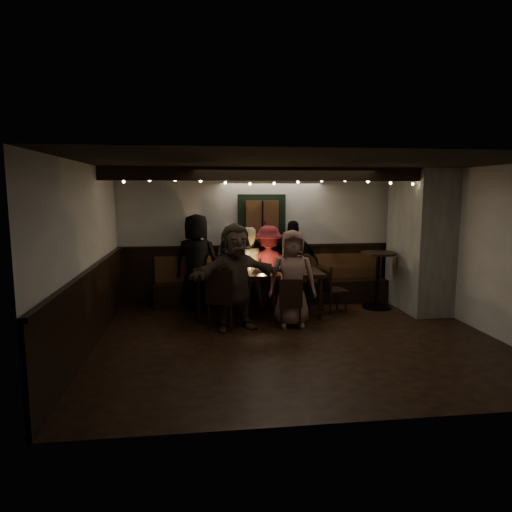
{
  "coord_description": "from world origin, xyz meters",
  "views": [
    {
      "loc": [
        -1.46,
        -6.48,
        2.23
      ],
      "look_at": [
        -0.42,
        1.6,
        1.05
      ],
      "focal_mm": 32.0,
      "sensor_mm": 36.0,
      "label": 1
    }
  ],
  "objects": [
    {
      "name": "person_c",
      "position": [
        -0.55,
        2.04,
        0.77
      ],
      "size": [
        0.9,
        0.8,
        1.54
      ],
      "primitive_type": "imported",
      "rotation": [
        0.0,
        0.0,
        3.48
      ],
      "color": "beige",
      "rests_on": "ground"
    },
    {
      "name": "dining_table",
      "position": [
        -0.42,
        1.4,
        0.74
      ],
      "size": [
        2.25,
        0.97,
        0.98
      ],
      "color": "black",
      "rests_on": "ground"
    },
    {
      "name": "chair_end",
      "position": [
        0.93,
        1.45,
        0.49
      ],
      "size": [
        0.47,
        0.47,
        0.88
      ],
      "color": "black",
      "rests_on": "ground"
    },
    {
      "name": "person_d",
      "position": [
        -0.12,
        2.03,
        0.78
      ],
      "size": [
        1.1,
        0.75,
        1.56
      ],
      "primitive_type": "imported",
      "rotation": [
        0.0,
        0.0,
        2.96
      ],
      "color": "maroon",
      "rests_on": "ground"
    },
    {
      "name": "room",
      "position": [
        1.07,
        1.42,
        1.07
      ],
      "size": [
        6.02,
        5.01,
        2.62
      ],
      "color": "black",
      "rests_on": "ground"
    },
    {
      "name": "person_a",
      "position": [
        -1.49,
        2.07,
        0.9
      ],
      "size": [
        1.01,
        0.82,
        1.79
      ],
      "primitive_type": "imported",
      "rotation": [
        0.0,
        0.0,
        2.81
      ],
      "color": "black",
      "rests_on": "ground"
    },
    {
      "name": "chair_near_right",
      "position": [
        0.01,
        0.56,
        0.47
      ],
      "size": [
        0.43,
        0.43,
        0.83
      ],
      "color": "black",
      "rests_on": "ground"
    },
    {
      "name": "person_e",
      "position": [
        0.4,
        2.18,
        0.82
      ],
      "size": [
        1.03,
        0.58,
        1.65
      ],
      "primitive_type": "imported",
      "rotation": [
        0.0,
        0.0,
        2.95
      ],
      "color": "black",
      "rests_on": "ground"
    },
    {
      "name": "person_f",
      "position": [
        -0.87,
        0.63,
        0.86
      ],
      "size": [
        1.67,
        0.86,
        1.72
      ],
      "primitive_type": "imported",
      "rotation": [
        0.0,
        0.0,
        0.23
      ],
      "color": "#413228",
      "rests_on": "ground"
    },
    {
      "name": "high_top",
      "position": [
        1.92,
        1.65,
        0.68
      ],
      "size": [
        0.67,
        0.67,
        1.07
      ],
      "color": "black",
      "rests_on": "ground"
    },
    {
      "name": "person_b",
      "position": [
        -0.85,
        2.17,
        0.78
      ],
      "size": [
        0.67,
        0.56,
        1.57
      ],
      "primitive_type": "imported",
      "rotation": [
        0.0,
        0.0,
        2.76
      ],
      "color": "black",
      "rests_on": "ground"
    },
    {
      "name": "chair_near_left",
      "position": [
        -1.1,
        0.62,
        0.56
      ],
      "size": [
        0.59,
        0.59,
        1.0
      ],
      "color": "black",
      "rests_on": "ground"
    },
    {
      "name": "person_g",
      "position": [
        0.06,
        0.71,
        0.8
      ],
      "size": [
        0.83,
        0.58,
        1.59
      ],
      "primitive_type": "imported",
      "rotation": [
        0.0,
        0.0,
        -0.1
      ],
      "color": "#866256",
      "rests_on": "ground"
    }
  ]
}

